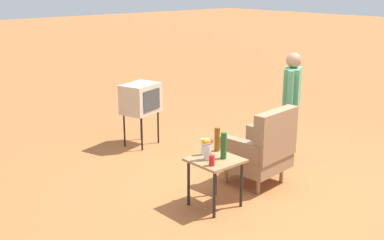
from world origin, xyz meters
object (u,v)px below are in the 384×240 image
armchair (261,149)px  bottle_tall_amber (217,139)px  bottle_wine_green (224,146)px  person_standing (291,100)px  flower_vase (208,148)px  bottle_short_clear (204,147)px  side_table (215,166)px  tv_on_stand (141,99)px  soda_can_red (212,160)px

armchair → bottle_tall_amber: size_ratio=3.53×
bottle_wine_green → armchair: bearing=-171.3°
person_standing → flower_vase: person_standing is taller
bottle_short_clear → side_table: bearing=89.9°
armchair → side_table: 0.91m
armchair → bottle_tall_amber: 0.75m
side_table → bottle_tall_amber: 0.38m
side_table → person_standing: person_standing is taller
armchair → person_standing: person_standing is taller
armchair → bottle_wine_green: size_ratio=3.31×
bottle_tall_amber → tv_on_stand: bearing=-101.6°
tv_on_stand → soda_can_red: (0.86, 2.58, -0.12)m
side_table → soda_can_red: size_ratio=4.94×
bottle_short_clear → soda_can_red: bearing=61.6°
person_standing → tv_on_stand: bearing=-59.3°
side_table → person_standing: (-1.91, -0.38, 0.42)m
person_standing → flower_vase: bearing=9.5°
bottle_tall_amber → soda_can_red: (0.39, 0.32, -0.09)m
armchair → person_standing: 1.14m
bottle_wine_green → flower_vase: size_ratio=1.21×
side_table → person_standing: bearing=-168.7°
soda_can_red → side_table: bearing=-144.4°
bottle_wine_green → bottle_short_clear: bearing=-71.8°
armchair → bottle_short_clear: 0.94m
side_table → soda_can_red: soda_can_red is taller
bottle_tall_amber → soda_can_red: size_ratio=2.46×
tv_on_stand → flower_vase: size_ratio=3.89×
soda_can_red → bottle_short_clear: size_ratio=0.61×
armchair → soda_can_red: 1.11m
tv_on_stand → person_standing: bearing=120.7°
bottle_short_clear → bottle_tall_amber: bearing=178.1°
armchair → bottle_short_clear: size_ratio=5.30×
bottle_tall_amber → soda_can_red: bottle_tall_amber is taller
bottle_tall_amber → side_table: bearing=41.8°
side_table → flower_vase: (0.08, -0.05, 0.24)m
bottle_tall_amber → bottle_short_clear: bottle_tall_amber is taller
side_table → person_standing: 1.99m
side_table → bottle_wine_green: bearing=147.8°
person_standing → bottle_wine_green: size_ratio=5.12×
armchair → soda_can_red: armchair is taller
tv_on_stand → bottle_wine_green: 2.58m
person_standing → bottle_wine_green: person_standing is taller
flower_vase → bottle_wine_green: bearing=148.9°
person_standing → flower_vase: size_ratio=6.19×
person_standing → bottle_short_clear: bearing=5.4°
bottle_tall_amber → bottle_short_clear: 0.22m
person_standing → soda_can_red: person_standing is taller
flower_vase → bottle_short_clear: bearing=-117.8°
armchair → flower_vase: (0.99, 0.03, 0.25)m
armchair → bottle_short_clear: (0.91, -0.13, 0.21)m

